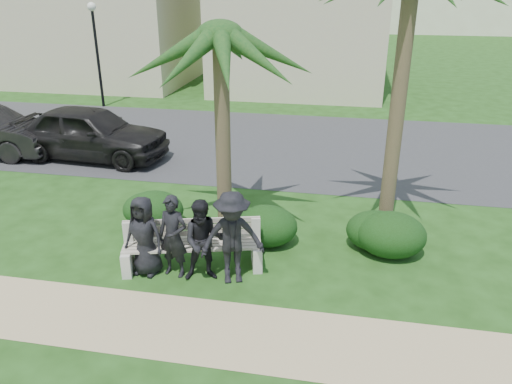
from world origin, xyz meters
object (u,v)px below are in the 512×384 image
man_c (204,241)px  palm_left (220,36)px  man_b (173,236)px  park_bench (193,249)px  car_a (90,133)px  street_lamp (95,36)px  man_a (144,236)px  man_d (232,238)px

man_c → palm_left: 3.94m
man_b → palm_left: palm_left is taller
man_b → park_bench: bearing=56.1°
man_c → car_a: bearing=117.1°
street_lamp → palm_left: size_ratio=0.84×
street_lamp → man_b: 14.62m
street_lamp → man_a: (7.05, -12.35, -2.17)m
man_d → palm_left: bearing=88.5°
palm_left → car_a: (-5.20, 3.82, -3.31)m
man_c → car_a: (-5.34, 5.91, 0.03)m
man_b → car_a: (-4.74, 5.87, 0.02)m
man_d → man_a: bearing=161.5°
park_bench → man_d: (0.85, -0.31, 0.48)m
park_bench → car_a: car_a is taller
man_a → man_b: size_ratio=0.97×
man_a → car_a: (-4.20, 5.92, 0.04)m
park_bench → man_b: size_ratio=1.73×
street_lamp → car_a: street_lamp is taller
man_d → car_a: (-5.87, 5.89, -0.07)m
man_b → car_a: size_ratio=0.33×
street_lamp → man_a: 14.39m
man_a → man_c: size_ratio=0.98×
palm_left → man_a: bearing=-115.6°
street_lamp → palm_left: bearing=-51.9°
park_bench → man_d: man_d is taller
park_bench → man_a: (-0.82, -0.33, 0.36)m
man_c → park_bench: bearing=119.6°
man_d → car_a: 8.32m
man_a → man_b: bearing=13.0°
park_bench → car_a: bearing=117.0°
man_d → car_a: bearing=115.6°
park_bench → car_a: (-5.02, 5.58, 0.40)m
park_bench → man_b: man_b is taller
man_c → car_a: car_a is taller
man_a → palm_left: bearing=72.7°
man_b → palm_left: size_ratio=0.31×
street_lamp → car_a: bearing=-66.1°
man_d → man_c: bearing=162.4°
street_lamp → palm_left: 13.10m
park_bench → man_c: man_c is taller
man_a → man_d: man_d is taller
man_a → man_d: bearing=9.2°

